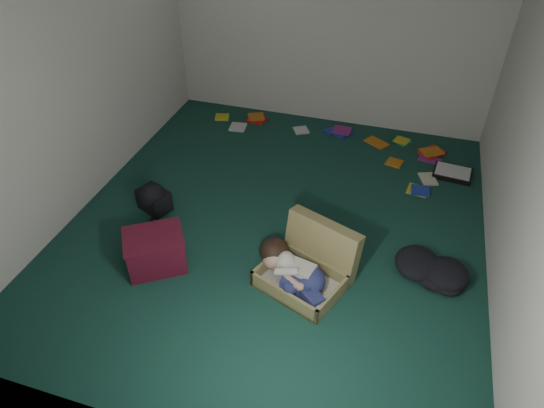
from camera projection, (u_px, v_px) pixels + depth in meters
The scene contains 12 objects.
floor at pixel (276, 222), 4.88m from camera, with size 4.50×4.50×0.00m, color #164035.
wall_back at pixel (331, 22), 5.75m from camera, with size 4.50×4.50×0.00m, color silver.
wall_front at pixel (147, 306), 2.38m from camera, with size 4.50×4.50×0.00m, color silver.
wall_left at pixel (73, 76), 4.53m from camera, with size 4.50×4.50×0.00m, color silver.
wall_right at pixel (534, 141), 3.61m from camera, with size 4.50×4.50×0.00m, color silver.
suitcase at pixel (309, 265), 4.19m from camera, with size 0.89×0.88×0.51m.
person at pixel (293, 271), 4.08m from camera, with size 0.68×0.55×0.32m.
maroon_bin at pixel (155, 251), 4.30m from camera, with size 0.65×0.62×0.35m.
backpack at pixel (154, 199), 4.97m from camera, with size 0.40×0.32×0.24m, color black, non-canonical shape.
clothing_pile at pixel (432, 275), 4.21m from camera, with size 0.46×0.37×0.15m, color black, non-canonical shape.
paper_tray at pixel (453, 173), 5.51m from camera, with size 0.45×0.36×0.06m.
book_scatter at pixel (348, 144), 6.04m from camera, with size 3.02×1.26×0.02m.
Camera 1 is at (1.05, -3.55, 3.17)m, focal length 32.00 mm.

